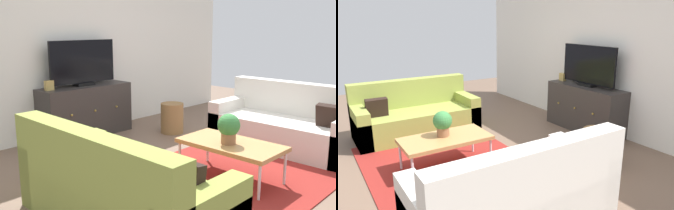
{
  "view_description": "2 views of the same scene",
  "coord_description": "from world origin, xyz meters",
  "views": [
    {
      "loc": [
        -3.15,
        -2.31,
        1.58
      ],
      "look_at": [
        0.0,
        0.69,
        0.67
      ],
      "focal_mm": 40.75,
      "sensor_mm": 36.0,
      "label": 1
    },
    {
      "loc": [
        3.45,
        -1.54,
        1.78
      ],
      "look_at": [
        0.0,
        0.69,
        0.67
      ],
      "focal_mm": 34.26,
      "sensor_mm": 36.0,
      "label": 2
    }
  ],
  "objects": [
    {
      "name": "wicker_basket",
      "position": [
        0.9,
        1.47,
        0.22
      ],
      "size": [
        0.34,
        0.34,
        0.45
      ],
      "primitive_type": "cylinder",
      "color": "olive",
      "rests_on": "ground_plane"
    },
    {
      "name": "mantel_clock",
      "position": [
        -0.63,
        2.27,
        0.8
      ],
      "size": [
        0.11,
        0.07,
        0.13
      ],
      "primitive_type": "cube",
      "color": "tan",
      "rests_on": "tv_console"
    },
    {
      "name": "wall_back",
      "position": [
        0.0,
        2.55,
        1.35
      ],
      "size": [
        6.4,
        0.12,
        2.7
      ],
      "primitive_type": "cube",
      "color": "silver",
      "rests_on": "ground_plane"
    },
    {
      "name": "flat_screen_tv",
      "position": [
        -0.07,
        2.29,
        1.06
      ],
      "size": [
        1.04,
        0.16,
        0.64
      ],
      "color": "black",
      "rests_on": "tv_console"
    },
    {
      "name": "couch_right_side",
      "position": [
        1.44,
        -0.1,
        0.28
      ],
      "size": [
        0.83,
        1.85,
        0.84
      ],
      "color": "silver",
      "rests_on": "ground_plane"
    },
    {
      "name": "coffee_table",
      "position": [
        0.02,
        -0.19,
        0.37
      ],
      "size": [
        0.57,
        1.05,
        0.4
      ],
      "color": "#B7844C",
      "rests_on": "ground_plane"
    },
    {
      "name": "ground_plane",
      "position": [
        0.0,
        0.0,
        0.0
      ],
      "size": [
        10.0,
        10.0,
        0.0
      ],
      "primitive_type": "plane",
      "color": "brown"
    },
    {
      "name": "tv_console",
      "position": [
        -0.07,
        2.27,
        0.37
      ],
      "size": [
        1.36,
        0.47,
        0.74
      ],
      "color": "#332D2B",
      "rests_on": "ground_plane"
    },
    {
      "name": "potted_plant",
      "position": [
        -0.04,
        -0.19,
        0.57
      ],
      "size": [
        0.23,
        0.23,
        0.31
      ],
      "color": "#936042",
      "rests_on": "coffee_table"
    },
    {
      "name": "couch_left_side",
      "position": [
        -1.44,
        -0.1,
        0.28
      ],
      "size": [
        0.83,
        1.85,
        0.84
      ],
      "color": "olive",
      "rests_on": "ground_plane"
    },
    {
      "name": "area_rug",
      "position": [
        0.0,
        -0.15,
        0.01
      ],
      "size": [
        2.5,
        1.9,
        0.01
      ],
      "primitive_type": "cube",
      "color": "maroon",
      "rests_on": "ground_plane"
    }
  ]
}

